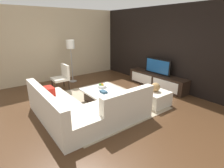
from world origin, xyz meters
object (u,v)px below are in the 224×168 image
(sectional_couch, at_px, (82,110))
(coffee_table, at_px, (103,95))
(book_stack, at_px, (103,92))
(decorative_ball, at_px, (155,87))
(fruit_bowl, at_px, (102,86))
(media_console, at_px, (156,80))
(television, at_px, (158,66))
(floor_lamp, at_px, (71,47))
(accent_chair_near, at_px, (62,75))
(ottoman, at_px, (155,98))

(sectional_couch, distance_m, coffee_table, 1.17)
(coffee_table, height_order, book_stack, book_stack)
(coffee_table, height_order, decorative_ball, decorative_ball)
(fruit_bowl, bearing_deg, book_stack, -28.91)
(media_console, relative_size, fruit_bowl, 8.30)
(television, relative_size, floor_lamp, 0.65)
(sectional_couch, relative_size, decorative_ball, 9.37)
(fruit_bowl, bearing_deg, coffee_table, -27.99)
(sectional_couch, relative_size, fruit_bowl, 8.40)
(accent_chair_near, height_order, decorative_ball, accent_chair_near)
(media_console, xyz_separation_m, ottoman, (0.95, -1.24, -0.05))
(coffee_table, relative_size, accent_chair_near, 1.18)
(fruit_bowl, bearing_deg, accent_chair_near, -159.93)
(coffee_table, distance_m, floor_lamp, 2.65)
(coffee_table, height_order, ottoman, ottoman)
(decorative_ball, xyz_separation_m, book_stack, (-0.83, -1.18, -0.12))
(book_stack, bearing_deg, sectional_couch, -66.54)
(floor_lamp, bearing_deg, television, 40.84)
(media_console, height_order, sectional_couch, sectional_couch)
(fruit_bowl, bearing_deg, ottoman, 37.88)
(floor_lamp, distance_m, ottoman, 3.73)
(book_stack, bearing_deg, accent_chair_near, -169.65)
(floor_lamp, relative_size, ottoman, 2.34)
(book_stack, bearing_deg, decorative_ball, 54.73)
(coffee_table, bearing_deg, television, 87.51)
(floor_lamp, bearing_deg, fruit_bowl, -1.62)
(floor_lamp, bearing_deg, sectional_couch, -21.29)
(coffee_table, bearing_deg, sectional_couch, -59.12)
(accent_chair_near, bearing_deg, floor_lamp, 143.18)
(television, bearing_deg, media_console, -90.00)
(media_console, xyz_separation_m, floor_lamp, (-2.47, -2.14, 1.12))
(ottoman, relative_size, fruit_bowl, 2.50)
(accent_chair_near, height_order, fruit_bowl, accent_chair_near)
(media_console, relative_size, accent_chair_near, 2.67)
(floor_lamp, bearing_deg, book_stack, -6.21)
(fruit_bowl, height_order, decorative_ball, decorative_ball)
(book_stack, bearing_deg, fruit_bowl, 151.09)
(media_console, bearing_deg, ottoman, -52.51)
(media_console, distance_m, sectional_couch, 3.33)
(coffee_table, distance_m, accent_chair_near, 1.87)
(book_stack, bearing_deg, media_console, 92.79)
(floor_lamp, relative_size, fruit_bowl, 5.84)
(floor_lamp, bearing_deg, accent_chair_near, -47.67)
(accent_chair_near, xyz_separation_m, decorative_ball, (2.84, 1.54, 0.04))
(sectional_couch, distance_m, fruit_bowl, 1.35)
(television, bearing_deg, coffee_table, -92.49)
(coffee_table, bearing_deg, floor_lamp, 176.19)
(fruit_bowl, relative_size, decorative_ball, 1.12)
(television, bearing_deg, ottoman, -52.52)
(fruit_bowl, distance_m, book_stack, 0.46)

